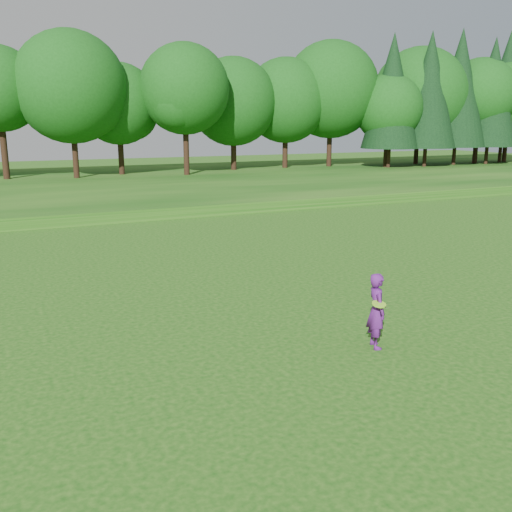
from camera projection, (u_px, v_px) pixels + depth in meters
name	position (u px, v px, depth m)	size (l,w,h in m)	color
ground	(341.00, 375.00, 11.10)	(140.00, 140.00, 0.00)	#12480D
berm	(77.00, 186.00, 40.95)	(130.00, 30.00, 0.60)	#12480D
walking_path	(120.00, 220.00, 28.70)	(130.00, 1.60, 0.04)	gray
treeline	(62.00, 77.00, 42.69)	(104.00, 7.00, 15.00)	#124810
woman	(377.00, 311.00, 12.32)	(0.56, 0.72, 1.67)	#591971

